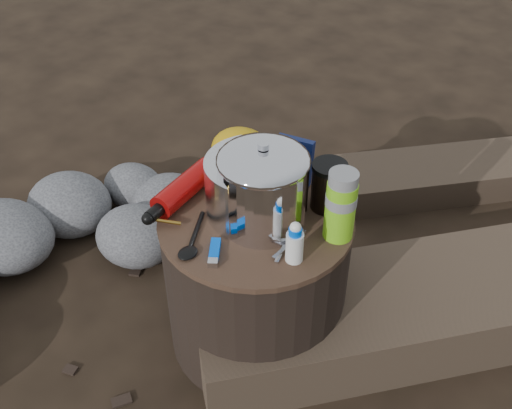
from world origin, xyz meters
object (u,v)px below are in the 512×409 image
Objects in this scene: camping_pot at (263,186)px; stump at (256,280)px; travel_mug at (328,186)px; thermos at (341,206)px; fuel_bottle at (184,188)px.

stump is at bearing 176.08° from camping_pot.
thermos is at bearing -47.38° from travel_mug.
stump is 0.34m from travel_mug.
travel_mug is (0.12, 0.13, 0.28)m from stump.
stump is 0.33m from camping_pot.
thermos reaches higher than travel_mug.
thermos is at bearing 17.39° from camping_pot.
travel_mug is (-0.07, 0.08, -0.03)m from thermos.
fuel_bottle is at bearing -170.45° from camping_pot.
travel_mug is at bearing 47.63° from stump.
thermos is (0.18, 0.05, -0.02)m from camping_pot.
stump is 0.37m from thermos.
fuel_bottle is (-0.21, -0.04, -0.07)m from camping_pot.
fuel_bottle is at bearing -169.02° from stump.
travel_mug reaches higher than stump.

